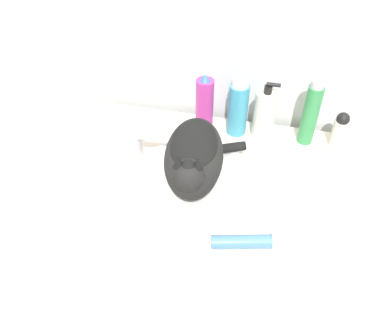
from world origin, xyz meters
TOP-DOWN VIEW (x-y plane):
  - wall_back at (0.00, 0.63)m, footprint 8.00×0.05m
  - vanity_counter at (0.00, 0.29)m, footprint 0.94×0.57m
  - sink_basin at (-0.00, 0.23)m, footprint 0.34×0.34m
  - cat at (-0.00, 0.22)m, footprint 0.23×0.32m
  - faucet at (-0.19, 0.31)m, footprint 0.15×0.09m
  - soap_pump_bottle at (0.17, 0.51)m, footprint 0.07×0.07m
  - shampoo_bottle_tall at (0.31, 0.51)m, footprint 0.05×0.05m
  - spray_bottle_trigger at (-0.02, 0.51)m, footprint 0.06×0.06m
  - deodorant_stick at (0.41, 0.51)m, footprint 0.04×0.04m
  - mouthwash_bottle at (0.08, 0.51)m, footprint 0.06×0.06m
  - cream_tube at (0.17, 0.05)m, footprint 0.17×0.08m

SIDE VIEW (x-z plane):
  - vanity_counter at x=0.00m, z-range 0.00..0.85m
  - cream_tube at x=0.17m, z-range 0.85..0.89m
  - sink_basin at x=0.00m, z-range 0.85..0.89m
  - deodorant_stick at x=0.41m, z-range 0.85..0.97m
  - faucet at x=-0.19m, z-range 0.85..1.01m
  - soap_pump_bottle at x=0.17m, z-range 0.83..1.03m
  - spray_bottle_trigger at x=-0.02m, z-range 0.84..1.05m
  - mouthwash_bottle at x=0.08m, z-range 0.85..1.05m
  - shampoo_bottle_tall at x=0.31m, z-range 0.85..1.07m
  - cat at x=0.00m, z-range 0.89..1.06m
  - wall_back at x=0.00m, z-range 0.00..2.40m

